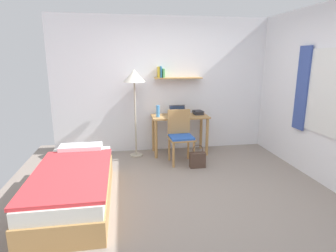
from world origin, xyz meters
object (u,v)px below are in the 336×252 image
object	(u,v)px
desk_chair	(180,134)
book_stack	(198,112)
laptop	(178,113)
bed	(74,185)
water_bottle	(158,111)
handbag	(197,159)
standing_lamp	(134,81)
desk	(180,123)

from	to	relation	value
desk_chair	book_stack	xyz separation A→B (m)	(0.46, 0.53, 0.28)
laptop	book_stack	distance (m)	0.42
bed	water_bottle	world-z (taller)	water_bottle
desk_chair	handbag	size ratio (longest dim) A/B	2.31
laptop	handbag	world-z (taller)	laptop
standing_lamp	handbag	world-z (taller)	standing_lamp
laptop	book_stack	bearing A→B (deg)	7.19
standing_lamp	water_bottle	distance (m)	0.71
handbag	desk_chair	bearing A→B (deg)	127.42
bed	desk_chair	xyz separation A→B (m)	(1.64, 1.21, 0.28)
book_stack	handbag	bearing A→B (deg)	-104.99
desk	book_stack	world-z (taller)	book_stack
water_bottle	handbag	distance (m)	1.18
water_bottle	handbag	xyz separation A→B (m)	(0.58, -0.73, -0.72)
desk_chair	bed	bearing A→B (deg)	-143.70
standing_lamp	bed	bearing A→B (deg)	-117.80
desk	standing_lamp	size ratio (longest dim) A/B	0.66
bed	standing_lamp	xyz separation A→B (m)	(0.88, 1.67, 1.19)
desk_chair	water_bottle	size ratio (longest dim) A/B	4.22
laptop	standing_lamp	bearing A→B (deg)	-178.62
handbag	standing_lamp	bearing A→B (deg)	142.59
desk_chair	laptop	world-z (taller)	laptop
handbag	desk	bearing A→B (deg)	100.96
standing_lamp	desk	bearing A→B (deg)	1.17
laptop	book_stack	world-z (taller)	laptop
desk	standing_lamp	world-z (taller)	standing_lamp
desk	handbag	size ratio (longest dim) A/B	2.65
bed	desk_chair	world-z (taller)	desk_chair
laptop	bed	bearing A→B (deg)	-135.00
laptop	water_bottle	bearing A→B (deg)	-171.19
water_bottle	book_stack	size ratio (longest dim) A/B	0.96
standing_lamp	laptop	world-z (taller)	standing_lamp
book_stack	standing_lamp	bearing A→B (deg)	-176.62
desk	desk_chair	xyz separation A→B (m)	(-0.08, -0.47, -0.09)
bed	book_stack	bearing A→B (deg)	39.55
desk	laptop	size ratio (longest dim) A/B	3.42
laptop	water_bottle	size ratio (longest dim) A/B	1.42
bed	standing_lamp	world-z (taller)	standing_lamp
bed	laptop	bearing A→B (deg)	45.00
bed	book_stack	world-z (taller)	book_stack
desk_chair	standing_lamp	size ratio (longest dim) A/B	0.58
handbag	laptop	bearing A→B (deg)	103.96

